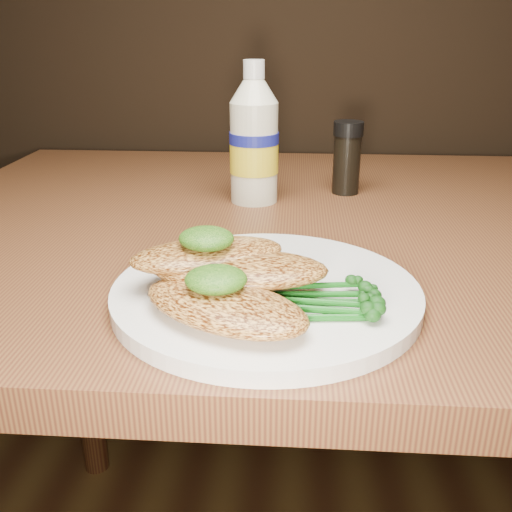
# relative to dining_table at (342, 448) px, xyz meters

# --- Properties ---
(dining_table) EXTENTS (1.20, 0.80, 0.75)m
(dining_table) POSITION_rel_dining_table_xyz_m (0.00, 0.00, 0.00)
(dining_table) COLOR #482315
(dining_table) RESTS_ON floor
(plate) EXTENTS (0.28, 0.28, 0.01)m
(plate) POSITION_rel_dining_table_xyz_m (-0.11, -0.25, 0.38)
(plate) COLOR white
(plate) RESTS_ON dining_table
(chicken_front) EXTENTS (0.17, 0.14, 0.02)m
(chicken_front) POSITION_rel_dining_table_xyz_m (-0.14, -0.32, 0.40)
(chicken_front) COLOR #C58A3E
(chicken_front) RESTS_ON plate
(chicken_mid) EXTENTS (0.16, 0.08, 0.02)m
(chicken_mid) POSITION_rel_dining_table_xyz_m (-0.13, -0.26, 0.41)
(chicken_mid) COLOR #C58A3E
(chicken_mid) RESTS_ON plate
(chicken_back) EXTENTS (0.16, 0.12, 0.02)m
(chicken_back) POSITION_rel_dining_table_xyz_m (-0.16, -0.25, 0.42)
(chicken_back) COLOR #C58A3E
(chicken_back) RESTS_ON plate
(pesto_front) EXTENTS (0.05, 0.05, 0.02)m
(pesto_front) POSITION_rel_dining_table_xyz_m (-0.15, -0.31, 0.42)
(pesto_front) COLOR #093608
(pesto_front) RESTS_ON chicken_front
(pesto_back) EXTENTS (0.06, 0.06, 0.02)m
(pesto_back) POSITION_rel_dining_table_xyz_m (-0.16, -0.25, 0.43)
(pesto_back) COLOR #093608
(pesto_back) RESTS_ON chicken_back
(broccolini_bundle) EXTENTS (0.17, 0.15, 0.02)m
(broccolini_bundle) POSITION_rel_dining_table_xyz_m (-0.07, -0.29, 0.40)
(broccolini_bundle) COLOR #125614
(broccolini_bundle) RESTS_ON plate
(mayo_bottle) EXTENTS (0.08, 0.08, 0.19)m
(mayo_bottle) POSITION_rel_dining_table_xyz_m (-0.14, 0.07, 0.47)
(mayo_bottle) COLOR beige
(mayo_bottle) RESTS_ON dining_table
(pepper_grinder) EXTENTS (0.06, 0.06, 0.11)m
(pepper_grinder) POSITION_rel_dining_table_xyz_m (-0.01, 0.12, 0.43)
(pepper_grinder) COLOR black
(pepper_grinder) RESTS_ON dining_table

